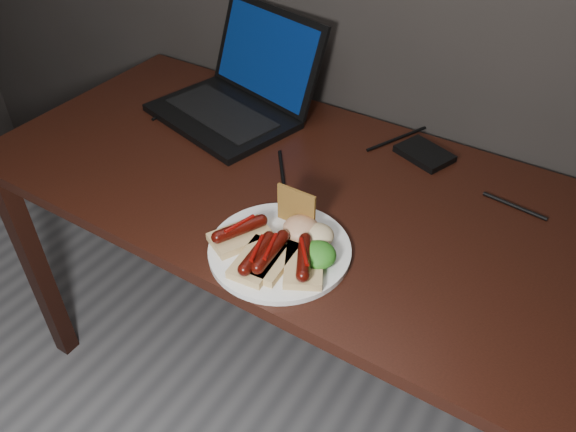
{
  "coord_description": "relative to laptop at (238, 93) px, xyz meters",
  "views": [
    {
      "loc": [
        0.56,
        0.51,
        1.5
      ],
      "look_at": [
        0.13,
        1.2,
        0.82
      ],
      "focal_mm": 35.0,
      "sensor_mm": 36.0,
      "label": 1
    }
  ],
  "objects": [
    {
      "name": "crispbread",
      "position": [
        0.38,
        -0.33,
        0.0
      ],
      "size": [
        0.08,
        0.01,
        0.08
      ],
      "primitive_type": "cube",
      "color": "#AA7E2E",
      "rests_on": "plate"
    },
    {
      "name": "bread_sausage_center",
      "position": [
        0.4,
        -0.45,
        -0.02
      ],
      "size": [
        0.08,
        0.12,
        0.04
      ],
      "color": "#DAB880",
      "rests_on": "plate"
    },
    {
      "name": "coleslaw_mound",
      "position": [
        0.44,
        -0.35,
        -0.02
      ],
      "size": [
        0.06,
        0.06,
        0.04
      ],
      "primitive_type": "ellipsoid",
      "color": "silver",
      "rests_on": "plate"
    },
    {
      "name": "laptop",
      "position": [
        0.0,
        0.0,
        0.0
      ],
      "size": [
        0.44,
        0.42,
        0.25
      ],
      "color": "black",
      "rests_on": "desk"
    },
    {
      "name": "bread_sausage_extra",
      "position": [
        0.38,
        -0.46,
        -0.02
      ],
      "size": [
        0.08,
        0.12,
        0.04
      ],
      "color": "#DAB880",
      "rests_on": "plate"
    },
    {
      "name": "plate",
      "position": [
        0.39,
        -0.4,
        -0.05
      ],
      "size": [
        0.31,
        0.31,
        0.01
      ],
      "primitive_type": "cylinder",
      "rotation": [
        0.0,
        0.0,
        0.11
      ],
      "color": "white",
      "rests_on": "desk"
    },
    {
      "name": "bread_sausage_right",
      "position": [
        0.46,
        -0.43,
        -0.02
      ],
      "size": [
        0.12,
        0.13,
        0.04
      ],
      "color": "#DAB880",
      "rests_on": "plate"
    },
    {
      "name": "desk",
      "position": [
        0.26,
        -0.19,
        -0.14
      ],
      "size": [
        1.4,
        0.7,
        0.75
      ],
      "color": "black",
      "rests_on": "ground"
    },
    {
      "name": "hard_drive",
      "position": [
        0.5,
        0.06,
        -0.05
      ],
      "size": [
        0.15,
        0.13,
        0.02
      ],
      "primitive_type": "cube",
      "rotation": [
        0.0,
        0.0,
        -0.36
      ],
      "color": "black",
      "rests_on": "desk"
    },
    {
      "name": "desk_cables",
      "position": [
        0.28,
        -0.03,
        -0.05
      ],
      "size": [
        0.99,
        0.47,
        0.01
      ],
      "color": "black",
      "rests_on": "desk"
    },
    {
      "name": "salad_greens",
      "position": [
        0.47,
        -0.4,
        -0.02
      ],
      "size": [
        0.07,
        0.07,
        0.04
      ],
      "primitive_type": "ellipsoid",
      "color": "#1E6113",
      "rests_on": "plate"
    },
    {
      "name": "salsa_mound",
      "position": [
        0.41,
        -0.35,
        -0.02
      ],
      "size": [
        0.07,
        0.07,
        0.04
      ],
      "primitive_type": "ellipsoid",
      "color": "#A12410",
      "rests_on": "plate"
    },
    {
      "name": "bread_sausage_left",
      "position": [
        0.31,
        -0.42,
        -0.02
      ],
      "size": [
        0.11,
        0.13,
        0.04
      ],
      "color": "#DAB880",
      "rests_on": "plate"
    }
  ]
}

